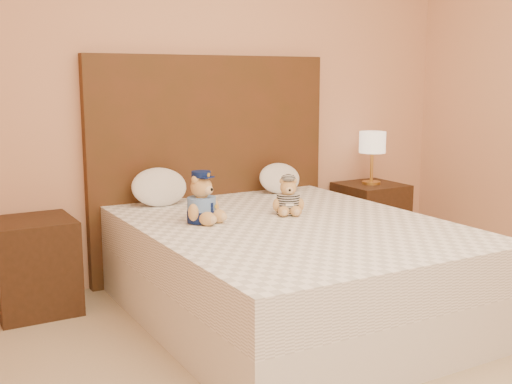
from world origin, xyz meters
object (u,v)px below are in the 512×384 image
bed (290,269)px  lamp (372,145)px  teddy_police (201,197)px  pillow_right (280,177)px  nightstand_right (370,219)px  nightstand_left (35,266)px  teddy_prisoner (288,196)px  pillow_left (159,185)px

bed → lamp: 1.59m
teddy_police → pillow_right: teddy_police is taller
nightstand_right → lamp: bearing=180.0°
bed → nightstand_left: size_ratio=3.64×
nightstand_right → pillow_right: 0.90m
nightstand_right → teddy_prisoner: 1.35m
teddy_prisoner → teddy_police: bearing=-162.2°
nightstand_right → pillow_right: bearing=177.9°
bed → nightstand_left: same height
teddy_police → pillow_left: 0.58m
nightstand_left → teddy_prisoner: 1.54m
bed → pillow_left: pillow_left is taller
bed → pillow_left: (-0.46, 0.83, 0.40)m
nightstand_left → bed: bearing=-32.6°
nightstand_left → pillow_right: size_ratio=1.71×
lamp → teddy_police: bearing=-161.9°
bed → teddy_police: size_ratio=6.95×
bed → pillow_right: (0.44, 0.83, 0.39)m
teddy_prisoner → pillow_right: bearing=86.1°
nightstand_left → teddy_prisoner: bearing=-24.1°
lamp → pillow_right: 0.83m
teddy_prisoner → pillow_left: 0.85m
teddy_prisoner → pillow_right: size_ratio=0.69×
nightstand_left → teddy_police: teddy_police is taller
nightstand_right → teddy_police: (-1.68, -0.55, 0.42)m
nightstand_right → pillow_right: pillow_right is taller
nightstand_right → lamp: 0.57m
bed → teddy_police: 0.65m
lamp → pillow_left: 1.72m
nightstand_left → teddy_prisoner: size_ratio=2.47×
nightstand_left → nightstand_right: size_ratio=1.00×
teddy_police → teddy_prisoner: bearing=-30.4°
lamp → bed: bearing=-147.4°
teddy_police → teddy_prisoner: teddy_police is taller
bed → lamp: bearing=32.6°
bed → lamp: size_ratio=5.00×
lamp → nightstand_right: bearing=0.0°
lamp → pillow_right: size_ratio=1.24×
lamp → pillow_left: lamp is taller
nightstand_left → lamp: 2.56m
nightstand_left → pillow_left: bearing=2.2°
teddy_police → pillow_right: size_ratio=0.89×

